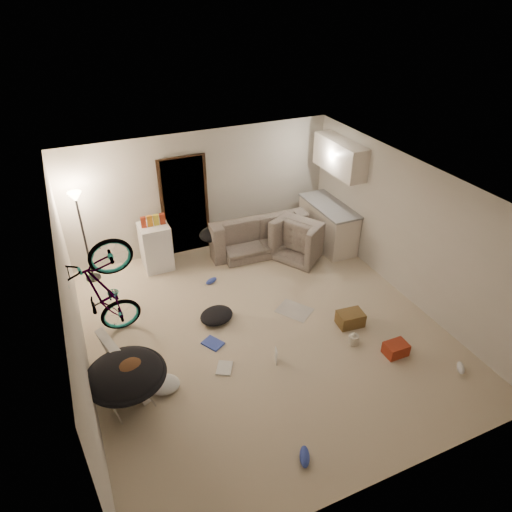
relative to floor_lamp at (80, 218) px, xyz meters
name	(u,v)px	position (x,y,z in m)	size (l,w,h in m)	color
floor	(263,329)	(2.40, -2.65, -1.32)	(5.50, 6.00, 0.02)	beige
ceiling	(264,189)	(2.40, -2.65, 1.20)	(5.50, 6.00, 0.02)	white
wall_back	(202,191)	(2.40, 0.36, -0.06)	(5.50, 0.02, 2.50)	beige
wall_front	(388,415)	(2.40, -5.66, -0.06)	(5.50, 0.02, 2.50)	beige
wall_left	(73,312)	(-0.36, -2.65, -0.06)	(0.02, 6.00, 2.50)	beige
wall_right	(409,230)	(5.16, -2.65, -0.06)	(0.02, 6.00, 2.50)	beige
doorway	(185,206)	(2.00, 0.32, -0.29)	(0.85, 0.10, 2.04)	black
door_trim	(185,206)	(2.00, 0.29, -0.29)	(0.97, 0.04, 2.10)	#331F11
floor_lamp	(80,218)	(0.00, 0.00, 0.00)	(0.28, 0.28, 1.81)	black
kitchen_counter	(328,225)	(4.83, -0.65, -0.87)	(0.60, 1.50, 0.88)	silver
counter_top	(330,206)	(4.83, -0.65, -0.41)	(0.64, 1.54, 0.04)	gray
kitchen_uppers	(340,156)	(4.96, -0.65, 0.64)	(0.38, 1.40, 0.65)	silver
sofa	(256,235)	(3.35, -0.20, -1.01)	(2.06, 0.81, 0.60)	#333A34
armchair	(304,240)	(4.18, -0.81, -0.99)	(0.98, 0.85, 0.63)	#333A34
bicycle	(109,312)	(0.10, -1.84, -0.81)	(0.66, 1.90, 1.00)	black
book_asset	(277,365)	(2.24, -3.51, -1.30)	(0.17, 0.24, 0.02)	maroon
mini_fridge	(156,247)	(1.25, -0.10, -0.84)	(0.55, 0.55, 0.94)	white
snack_box_0	(144,224)	(1.08, -0.10, -0.31)	(0.10, 0.07, 0.30)	maroon
snack_box_1	(150,223)	(1.20, -0.10, -0.31)	(0.10, 0.07, 0.30)	orange
snack_box_2	(156,222)	(1.32, -0.10, -0.31)	(0.10, 0.07, 0.30)	gold
snack_box_3	(163,221)	(1.44, -0.10, -0.31)	(0.10, 0.07, 0.30)	maroon
saucer_chair	(127,380)	(0.10, -3.34, -0.86)	(1.07, 1.07, 0.76)	silver
hoodie	(129,369)	(0.15, -3.37, -0.65)	(0.48, 0.40, 0.22)	#4D2E1A
sofa_drape	(213,234)	(2.40, -0.20, -0.77)	(0.56, 0.46, 0.28)	black
tv_box	(123,365)	(0.10, -2.94, -0.95)	(0.13, 1.07, 0.71)	silver
drink_case_a	(350,319)	(3.78, -3.15, -1.19)	(0.42, 0.30, 0.24)	brown
drink_case_b	(396,349)	(4.03, -4.02, -1.21)	(0.35, 0.26, 0.20)	maroon
juicer	(354,339)	(3.56, -3.56, -1.21)	(0.16, 0.16, 0.23)	beige
newspaper	(294,310)	(3.10, -2.45, -1.30)	(0.44, 0.58, 0.01)	#B2ADA5
book_blue	(213,343)	(1.51, -2.67, -1.29)	(0.23, 0.32, 0.03)	#3146B2
book_white	(224,368)	(1.49, -3.25, -1.29)	(0.22, 0.29, 0.03)	silver
shoe_0	(211,281)	(2.04, -1.06, -1.26)	(0.26, 0.11, 0.10)	#3146B2
shoe_1	(220,253)	(2.54, -0.18, -1.26)	(0.26, 0.11, 0.10)	slate
shoe_2	(305,457)	(1.86, -5.05, -1.25)	(0.30, 0.12, 0.11)	#3146B2
shoe_4	(461,368)	(4.70, -4.69, -1.26)	(0.26, 0.10, 0.09)	white
clothes_lump_a	(217,315)	(1.77, -2.13, -1.21)	(0.58, 0.50, 0.19)	black
clothes_lump_b	(242,245)	(3.07, -0.10, -1.24)	(0.41, 0.36, 0.12)	black
clothes_lump_c	(164,384)	(0.58, -3.25, -1.24)	(0.46, 0.39, 0.14)	silver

